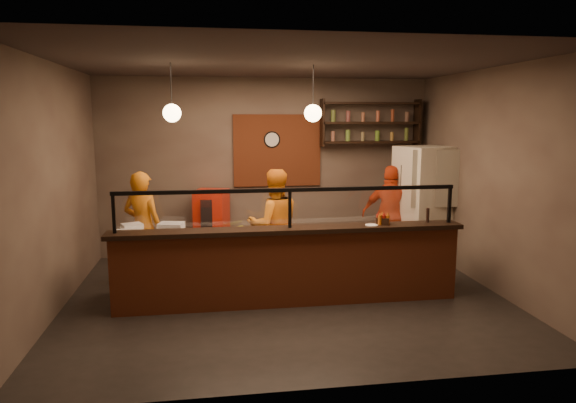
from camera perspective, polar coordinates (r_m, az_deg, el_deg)
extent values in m
plane|color=black|center=(7.33, -0.17, -10.54)|extent=(6.00, 6.00, 0.00)
plane|color=#382F2C|center=(6.94, -0.19, 15.18)|extent=(6.00, 6.00, 0.00)
plane|color=#6D5F50|center=(9.42, -2.42, 3.86)|extent=(6.00, 0.00, 6.00)
plane|color=#6D5F50|center=(7.16, -24.66, 1.32)|extent=(0.00, 5.00, 5.00)
plane|color=#6D5F50|center=(7.97, 21.70, 2.23)|extent=(0.00, 5.00, 5.00)
plane|color=#6D5F50|center=(4.53, 4.49, -2.03)|extent=(6.00, 0.00, 6.00)
cube|color=#954220|center=(9.39, -1.20, 5.69)|extent=(1.60, 0.04, 1.30)
cube|color=#954220|center=(6.90, 0.20, -7.47)|extent=(4.60, 0.25, 1.00)
cube|color=black|center=(6.76, 0.20, -3.16)|extent=(4.70, 0.37, 0.06)
cube|color=gray|center=(7.39, -0.40, -6.92)|extent=(4.60, 0.75, 0.85)
cube|color=white|center=(7.28, -0.41, -3.52)|extent=(4.60, 0.75, 0.05)
cube|color=white|center=(6.71, 0.20, -0.83)|extent=(4.40, 0.02, 0.50)
cube|color=black|center=(6.67, 0.20, 1.29)|extent=(4.50, 0.05, 0.05)
cube|color=black|center=(6.74, -18.80, -1.28)|extent=(0.04, 0.04, 0.50)
cube|color=black|center=(6.71, 0.20, -0.83)|extent=(0.04, 0.04, 0.50)
cube|color=black|center=(7.38, 17.50, -0.33)|extent=(0.04, 0.04, 0.50)
cube|color=black|center=(9.61, 9.09, 6.55)|extent=(1.80, 0.28, 0.04)
cube|color=black|center=(9.60, 9.14, 8.64)|extent=(1.80, 0.28, 0.04)
cube|color=black|center=(9.60, 9.20, 10.72)|extent=(1.80, 0.28, 0.04)
cube|color=black|center=(9.37, 3.83, 8.72)|extent=(0.04, 0.28, 0.85)
cube|color=black|center=(9.91, 14.16, 8.49)|extent=(0.04, 0.28, 0.85)
cylinder|color=black|center=(9.36, -1.81, 6.90)|extent=(0.30, 0.04, 0.30)
cylinder|color=black|center=(7.06, -12.87, 12.41)|extent=(0.01, 0.01, 0.60)
sphere|color=#EFC883|center=(7.04, -12.77, 9.56)|extent=(0.24, 0.24, 0.24)
cylinder|color=black|center=(7.18, 2.81, 12.56)|extent=(0.01, 0.01, 0.60)
sphere|color=#EFC883|center=(7.17, 2.79, 9.77)|extent=(0.24, 0.24, 0.24)
imported|color=orange|center=(8.08, -15.83, -2.76)|extent=(0.73, 0.63, 1.70)
imported|color=orange|center=(7.92, -1.55, -2.58)|extent=(0.90, 0.73, 1.72)
imported|color=red|center=(9.03, 11.36, -1.40)|extent=(1.07, 0.75, 1.69)
cube|color=beige|center=(9.11, 14.88, -0.40)|extent=(1.02, 0.98, 2.01)
cube|color=red|center=(9.17, -8.45, -2.57)|extent=(0.66, 0.63, 1.25)
cylinder|color=white|center=(7.38, 6.53, -3.16)|extent=(0.52, 0.52, 0.01)
cube|color=silver|center=(7.23, -12.85, -2.98)|extent=(0.37, 0.32, 0.16)
cube|color=white|center=(7.48, -16.94, -2.86)|extent=(0.33, 0.30, 0.13)
cube|color=white|center=(7.06, -17.71, -3.60)|extent=(0.29, 0.24, 0.14)
cylinder|color=yellow|center=(7.35, -6.09, -3.03)|extent=(0.29, 0.20, 0.05)
cube|color=black|center=(7.07, 10.49, -2.13)|extent=(0.21, 0.19, 0.09)
cylinder|color=black|center=(7.34, 15.26, -1.48)|extent=(0.06, 0.06, 0.20)
cylinder|color=silver|center=(6.97, 9.26, -2.61)|extent=(0.20, 0.20, 0.01)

